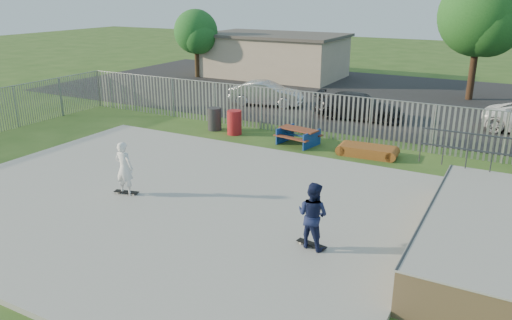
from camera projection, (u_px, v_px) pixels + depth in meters
The scene contains 17 objects.
ground at pixel (170, 202), 15.52m from camera, with size 120.00×120.00×0.00m, color #2E511B.
concrete_slab at pixel (170, 200), 15.49m from camera, with size 15.00×12.00×0.15m, color #A0A09B.
fence at pixel (267, 139), 18.55m from camera, with size 26.04×16.02×2.00m.
picnic_table at pixel (298, 136), 21.23m from camera, with size 1.88×1.64×0.70m.
funbox at pixel (367, 151), 19.81m from camera, with size 2.04×1.11×0.40m.
trash_bin_red at pixel (234, 122), 22.67m from camera, with size 0.66×0.66×1.10m, color maroon.
trash_bin_grey at pixel (215, 119), 23.38m from camera, with size 0.64×0.64×1.06m, color #29292B.
parking_lot at pixel (359, 95), 31.29m from camera, with size 40.00×18.00×0.02m, color black.
car_silver at pixel (266, 94), 28.32m from camera, with size 1.43×4.11×1.35m, color #B8B8BD.
car_dark at pixel (359, 106), 25.30m from camera, with size 1.83×4.51×1.31m, color black.
building at pixel (274, 55), 37.74m from camera, with size 10.40×6.40×3.20m.
tree_left at pixel (196, 32), 36.88m from camera, with size 3.24×3.24×5.00m.
tree_mid at pixel (480, 15), 28.54m from camera, with size 4.72×4.72×7.28m.
skateboard_a at pixel (311, 245), 12.50m from camera, with size 0.82×0.33×0.08m.
skateboard_b at pixel (127, 192), 15.74m from camera, with size 0.82×0.38×0.08m.
skater_navy at pixel (313, 215), 12.24m from camera, with size 0.83×0.65×1.71m, color #151D44.
skater_white at pixel (124, 168), 15.48m from camera, with size 0.62×0.41×1.71m, color white.
Camera 1 is at (9.20, -11.24, 6.23)m, focal length 35.00 mm.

